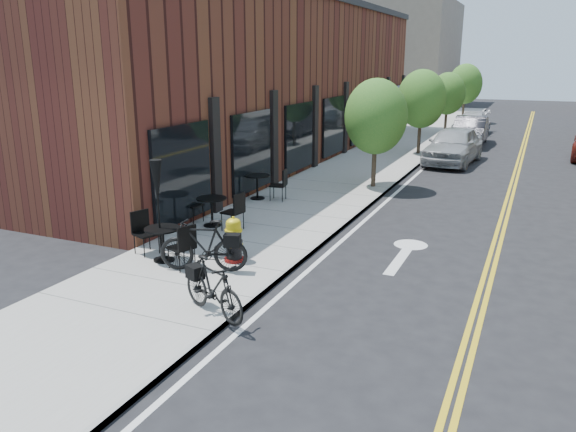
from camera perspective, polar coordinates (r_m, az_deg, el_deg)
The scene contains 18 objects.
ground at distance 12.22m, azimuth -0.22°, elevation -6.21°, with size 120.00×120.00×0.00m, color black.
sidewalk_near at distance 21.87m, azimuth 5.80°, elevation 3.74°, with size 4.00×70.00×0.12m, color #9E9B93.
building_near at distance 26.80m, azimuth -0.60°, elevation 13.43°, with size 5.00×28.00×7.00m, color #4B1D18.
bg_building_left at distance 59.70m, azimuth 12.29°, elevation 15.78°, with size 8.00×14.00×10.00m, color #726656.
tree_near_a at distance 20.13m, azimuth 8.92°, elevation 9.94°, with size 2.20×2.20×3.81m.
tree_near_b at distance 27.90m, azimuth 13.41°, elevation 11.49°, with size 2.30×2.30×3.98m.
tree_near_c at distance 35.78m, azimuth 15.91°, elevation 11.86°, with size 2.10×2.10×3.67m.
tree_near_d at distance 43.69m, azimuth 17.57°, elevation 12.67°, with size 2.40×2.40×4.11m.
fire_hydrant at distance 12.72m, azimuth -5.53°, elevation -2.45°, with size 0.48×0.48×1.05m.
bicycle_left at distance 12.18m, azimuth -8.60°, elevation -2.98°, with size 0.54×1.92×1.15m, color black.
bicycle_right at distance 10.09m, azimuth -7.61°, elevation -7.24°, with size 0.50×1.77×1.06m, color black.
bistro_set_a at distance 12.98m, azimuth -12.59°, elevation -2.33°, with size 1.92×1.09×1.01m.
bistro_set_b at distance 15.46m, azimuth -7.75°, elevation 0.86°, with size 1.96×0.94×1.03m.
bistro_set_c at distance 18.37m, azimuth -3.14°, elevation 3.34°, with size 1.94×0.93×1.03m.
patio_umbrella at distance 12.70m, azimuth -13.14°, elevation 2.67°, with size 0.38×0.38×2.32m.
parked_car_a at distance 26.35m, azimuth 16.46°, elevation 6.91°, with size 1.95×4.85×1.65m, color #9FA3A7.
parked_car_b at distance 32.46m, azimuth 18.00°, elevation 8.23°, with size 1.62×4.65×1.53m, color black.
parked_car_c at distance 37.02m, azimuth 18.16°, elevation 8.89°, with size 1.85×4.55×1.32m, color silver.
Camera 1 is at (4.67, -10.33, 4.56)m, focal length 35.00 mm.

